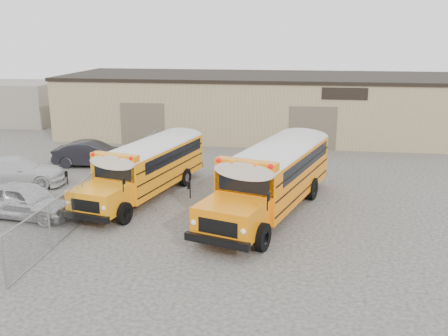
# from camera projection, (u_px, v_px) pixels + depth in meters

# --- Properties ---
(ground) EXTENTS (120.00, 120.00, 0.00)m
(ground) POSITION_uv_depth(u_px,v_px,m) (222.00, 228.00, 20.64)
(ground) COLOR #33312E
(ground) RESTS_ON ground
(warehouse) EXTENTS (30.20, 10.20, 4.67)m
(warehouse) POSITION_uv_depth(u_px,v_px,m) (260.00, 104.00, 39.10)
(warehouse) COLOR tan
(warehouse) RESTS_ON ground
(chainlink_fence) EXTENTS (0.07, 18.07, 1.81)m
(chainlink_fence) POSITION_uv_depth(u_px,v_px,m) (109.00, 181.00, 24.10)
(chainlink_fence) COLOR gray
(chainlink_fence) RESTS_ON ground
(distant_building_left) EXTENTS (8.00, 6.00, 3.60)m
(distant_building_left) POSITION_uv_depth(u_px,v_px,m) (14.00, 103.00, 44.23)
(distant_building_left) COLOR gray
(distant_building_left) RESTS_ON ground
(school_bus_left) EXTENTS (4.38, 9.63, 2.74)m
(school_bus_left) POSITION_uv_depth(u_px,v_px,m) (196.00, 141.00, 29.65)
(school_bus_left) COLOR orange
(school_bus_left) RESTS_ON ground
(school_bus_right) EXTENTS (5.58, 10.80, 3.08)m
(school_bus_right) POSITION_uv_depth(u_px,v_px,m) (313.00, 144.00, 27.93)
(school_bus_right) COLOR orange
(school_bus_right) RESTS_ON ground
(tarp_bundle) EXTENTS (1.36, 1.31, 1.60)m
(tarp_bundle) POSITION_uv_depth(u_px,v_px,m) (247.00, 206.00, 20.93)
(tarp_bundle) COLOR black
(tarp_bundle) RESTS_ON ground
(car_silver) EXTENTS (4.86, 2.43, 1.59)m
(car_silver) POSITION_uv_depth(u_px,v_px,m) (24.00, 200.00, 21.71)
(car_silver) COLOR #BCBDC1
(car_silver) RESTS_ON ground
(car_white) EXTENTS (5.51, 2.93, 1.52)m
(car_white) POSITION_uv_depth(u_px,v_px,m) (16.00, 171.00, 26.32)
(car_white) COLOR silver
(car_white) RESTS_ON ground
(car_dark) EXTENTS (4.67, 1.94, 1.50)m
(car_dark) POSITION_uv_depth(u_px,v_px,m) (92.00, 154.00, 30.11)
(car_dark) COLOR black
(car_dark) RESTS_ON ground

